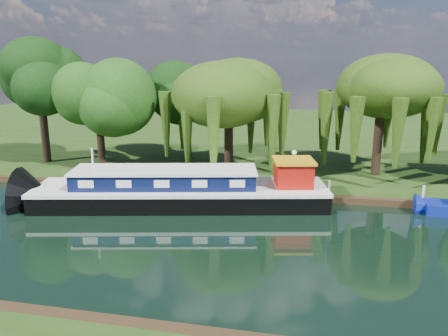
# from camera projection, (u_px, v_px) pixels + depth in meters

# --- Properties ---
(ground) EXTENTS (120.00, 120.00, 0.00)m
(ground) POSITION_uv_depth(u_px,v_px,m) (272.00, 248.00, 22.43)
(ground) COLOR black
(far_bank) EXTENTS (120.00, 52.00, 0.45)m
(far_bank) POSITION_uv_depth(u_px,v_px,m) (299.00, 134.00, 54.65)
(far_bank) COLOR black
(far_bank) RESTS_ON ground
(dutch_barge) EXTENTS (19.55, 8.26, 4.02)m
(dutch_barge) POSITION_uv_depth(u_px,v_px,m) (184.00, 190.00, 28.78)
(dutch_barge) COLOR black
(dutch_barge) RESTS_ON ground
(red_dinghy) EXTENTS (3.13, 2.59, 0.56)m
(red_dinghy) POSITION_uv_depth(u_px,v_px,m) (189.00, 202.00, 29.58)
(red_dinghy) COLOR #99110B
(red_dinghy) RESTS_ON ground
(willow_left) EXTENTS (7.13, 7.13, 8.54)m
(willow_left) POSITION_uv_depth(u_px,v_px,m) (229.00, 95.00, 34.20)
(willow_left) COLOR black
(willow_left) RESTS_ON far_bank
(willow_right) EXTENTS (6.98, 6.98, 8.51)m
(willow_right) POSITION_uv_depth(u_px,v_px,m) (382.00, 96.00, 33.39)
(willow_right) COLOR black
(willow_right) RESTS_ON far_bank
(tree_far_left) EXTENTS (5.42, 5.42, 8.72)m
(tree_far_left) POSITION_uv_depth(u_px,v_px,m) (98.00, 97.00, 35.09)
(tree_far_left) COLOR black
(tree_far_left) RESTS_ON far_bank
(tree_far_back) EXTENTS (5.79, 5.79, 9.74)m
(tree_far_back) POSITION_uv_depth(u_px,v_px,m) (40.00, 85.00, 37.59)
(tree_far_back) COLOR black
(tree_far_back) RESTS_ON far_bank
(tree_far_mid) EXTENTS (4.91, 4.91, 8.04)m
(tree_far_mid) POSITION_uv_depth(u_px,v_px,m) (188.00, 98.00, 39.66)
(tree_far_mid) COLOR black
(tree_far_mid) RESTS_ON far_bank
(lamppost) EXTENTS (0.36, 0.36, 2.56)m
(lamppost) POSITION_uv_depth(u_px,v_px,m) (294.00, 158.00, 31.71)
(lamppost) COLOR silver
(lamppost) RESTS_ON far_bank
(mooring_posts) EXTENTS (19.16, 0.16, 1.00)m
(mooring_posts) POSITION_uv_depth(u_px,v_px,m) (277.00, 185.00, 30.27)
(mooring_posts) COLOR silver
(mooring_posts) RESTS_ON far_bank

